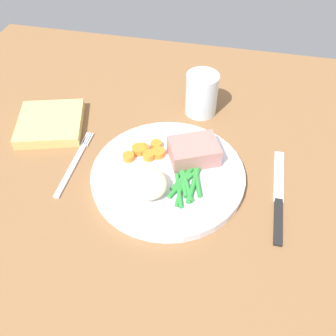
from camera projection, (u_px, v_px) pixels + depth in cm
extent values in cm
cube|color=brown|center=(191.00, 175.00, 67.60)|extent=(120.00, 90.00, 2.00)
cylinder|color=white|center=(168.00, 175.00, 65.10)|extent=(26.79, 26.79, 1.60)
cube|color=#B2756B|center=(193.00, 151.00, 65.52)|extent=(10.23, 9.15, 3.51)
ellipsoid|color=beige|center=(147.00, 183.00, 60.32)|extent=(6.77, 6.47, 3.64)
cylinder|color=orange|center=(129.00, 157.00, 66.20)|extent=(2.07, 2.07, 1.16)
cylinder|color=orange|center=(142.00, 149.00, 67.85)|extent=(2.57, 2.57, 0.84)
cylinder|color=orange|center=(158.00, 153.00, 66.85)|extent=(2.42, 2.42, 1.21)
cylinder|color=orange|center=(142.00, 150.00, 67.38)|extent=(1.85, 1.85, 1.12)
cylinder|color=orange|center=(156.00, 145.00, 68.35)|extent=(2.11, 2.11, 1.15)
cylinder|color=orange|center=(148.00, 156.00, 66.28)|extent=(2.13, 2.13, 1.21)
cylinder|color=orange|center=(138.00, 151.00, 67.49)|extent=(2.03, 2.03, 0.87)
cylinder|color=orange|center=(139.00, 150.00, 67.46)|extent=(2.55, 2.55, 1.19)
cylinder|color=#2D8C38|center=(197.00, 181.00, 62.49)|extent=(2.58, 6.44, 0.82)
cylinder|color=#2D8C38|center=(194.00, 184.00, 62.14)|extent=(1.28, 8.31, 0.87)
cylinder|color=#2D8C38|center=(179.00, 190.00, 61.23)|extent=(2.73, 7.00, 0.74)
cylinder|color=#2D8C38|center=(180.00, 191.00, 61.19)|extent=(0.74, 6.38, 0.65)
cylinder|color=#2D8C38|center=(190.00, 179.00, 62.96)|extent=(3.63, 5.63, 0.77)
cylinder|color=#2D8C38|center=(180.00, 185.00, 61.93)|extent=(3.25, 6.08, 0.81)
cylinder|color=#2D8C38|center=(188.00, 185.00, 61.98)|extent=(3.52, 7.00, 0.85)
cylinder|color=#2D8C38|center=(185.00, 176.00, 63.30)|extent=(3.92, 7.28, 0.88)
cylinder|color=#2D8C38|center=(183.00, 181.00, 62.50)|extent=(2.93, 6.67, 0.80)
cube|color=silver|center=(71.00, 170.00, 66.72)|extent=(1.00, 13.00, 0.40)
cube|color=silver|center=(84.00, 139.00, 72.34)|extent=(0.24, 3.60, 0.40)
cube|color=silver|center=(86.00, 139.00, 72.28)|extent=(0.24, 3.60, 0.40)
cube|color=silver|center=(88.00, 140.00, 72.22)|extent=(0.24, 3.60, 0.40)
cube|color=silver|center=(90.00, 140.00, 72.17)|extent=(0.24, 3.60, 0.40)
cube|color=black|center=(278.00, 222.00, 59.12)|extent=(1.30, 9.00, 0.64)
cube|color=silver|center=(279.00, 176.00, 65.78)|extent=(1.70, 12.00, 0.40)
cylinder|color=silver|center=(202.00, 94.00, 75.35)|extent=(6.53, 6.53, 8.77)
cylinder|color=silver|center=(201.00, 105.00, 77.39)|extent=(6.01, 6.01, 3.18)
cube|color=#DBBC6B|center=(50.00, 123.00, 74.26)|extent=(15.45, 15.57, 2.10)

